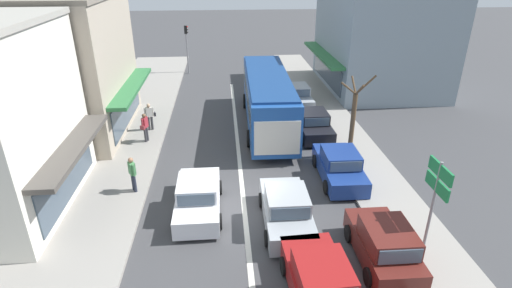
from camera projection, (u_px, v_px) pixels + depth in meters
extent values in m
plane|color=#3F3F42|center=(244.00, 208.00, 16.65)|extent=(140.00, 140.00, 0.00)
cube|color=silver|center=(240.00, 163.00, 20.26)|extent=(0.20, 28.00, 0.01)
cube|color=gray|center=(112.00, 150.00, 21.52)|extent=(5.20, 44.00, 0.14)
cube|color=gray|center=(348.00, 141.00, 22.51)|extent=(2.80, 44.00, 0.12)
cube|color=#4C4742|center=(72.00, 147.00, 15.70)|extent=(1.10, 6.72, 0.20)
cube|color=#425160|center=(67.00, 176.00, 16.22)|extent=(0.06, 5.84, 1.80)
cube|color=#B2A38E|center=(52.00, 70.00, 22.30)|extent=(7.46, 8.53, 7.57)
cube|color=#2D703D|center=(131.00, 87.00, 23.08)|extent=(1.10, 7.85, 0.20)
cube|color=#425160|center=(127.00, 108.00, 23.60)|extent=(0.06, 6.83, 1.80)
cube|color=#84939E|center=(381.00, 37.00, 30.62)|extent=(7.94, 10.18, 7.92)
cube|color=#2D703D|center=(323.00, 54.00, 30.81)|extent=(1.10, 9.36, 0.20)
cube|color=#425160|center=(327.00, 71.00, 31.39)|extent=(0.06, 8.14, 1.80)
cube|color=#1E4C99|center=(268.00, 98.00, 24.09)|extent=(2.76, 10.86, 2.70)
cube|color=#425160|center=(268.00, 92.00, 23.92)|extent=(2.79, 10.43, 0.90)
cube|color=beige|center=(277.00, 138.00, 19.27)|extent=(2.25, 0.11, 1.76)
cube|color=navy|center=(268.00, 76.00, 23.49)|extent=(2.61, 9.99, 0.12)
cylinder|color=black|center=(245.00, 101.00, 27.59)|extent=(0.28, 0.97, 0.96)
cylinder|color=black|center=(281.00, 100.00, 27.73)|extent=(0.28, 0.97, 0.96)
cylinder|color=black|center=(249.00, 138.00, 21.88)|extent=(0.28, 0.97, 0.96)
cylinder|color=black|center=(294.00, 137.00, 22.01)|extent=(0.28, 0.97, 0.96)
cube|color=maroon|center=(321.00, 288.00, 11.94)|extent=(1.92, 4.28, 0.72)
cube|color=maroon|center=(323.00, 273.00, 11.57)|extent=(1.64, 1.87, 0.60)
cube|color=#425160|center=(315.00, 252.00, 12.39)|extent=(1.44, 0.13, 0.51)
cylinder|color=black|center=(284.00, 266.00, 13.05)|extent=(0.21, 0.63, 0.62)
cylinder|color=black|center=(335.00, 261.00, 13.26)|extent=(0.21, 0.63, 0.62)
cube|color=silver|center=(198.00, 200.00, 16.25)|extent=(1.74, 4.21, 0.72)
cube|color=silver|center=(197.00, 187.00, 15.88)|extent=(1.57, 1.81, 0.60)
cube|color=#425160|center=(198.00, 176.00, 16.72)|extent=(1.44, 0.07, 0.51)
cube|color=#425160|center=(196.00, 200.00, 15.05)|extent=(1.40, 0.07, 0.48)
cylinder|color=black|center=(180.00, 189.00, 17.41)|extent=(0.18, 0.62, 0.62)
cylinder|color=black|center=(220.00, 187.00, 17.54)|extent=(0.18, 0.62, 0.62)
cylinder|color=black|center=(174.00, 224.00, 15.14)|extent=(0.18, 0.62, 0.62)
cylinder|color=black|center=(220.00, 222.00, 15.26)|extent=(0.18, 0.62, 0.62)
cube|color=#9EA3A8|center=(286.00, 213.00, 15.45)|extent=(1.77, 4.22, 0.72)
cube|color=#9EA3A8|center=(287.00, 200.00, 15.08)|extent=(1.58, 1.82, 0.60)
cube|color=#425160|center=(284.00, 187.00, 15.91)|extent=(1.44, 0.08, 0.51)
cube|color=#425160|center=(291.00, 214.00, 14.25)|extent=(1.40, 0.08, 0.48)
cylinder|color=black|center=(261.00, 200.00, 16.62)|extent=(0.19, 0.62, 0.62)
cylinder|color=black|center=(302.00, 198.00, 16.73)|extent=(0.19, 0.62, 0.62)
cylinder|color=black|center=(267.00, 238.00, 14.34)|extent=(0.19, 0.62, 0.62)
cylinder|color=black|center=(314.00, 236.00, 14.45)|extent=(0.19, 0.62, 0.62)
cube|color=#561E19|center=(382.00, 248.00, 13.57)|extent=(1.68, 3.72, 0.76)
cube|color=#561E19|center=(388.00, 237.00, 13.00)|extent=(1.54, 1.92, 0.64)
cube|color=#425160|center=(378.00, 219.00, 13.88)|extent=(1.40, 0.08, 0.54)
cube|color=#425160|center=(400.00, 257.00, 12.13)|extent=(1.37, 0.07, 0.51)
cylinder|color=black|center=(349.00, 233.00, 14.61)|extent=(0.19, 0.62, 0.62)
cylinder|color=black|center=(392.00, 231.00, 14.72)|extent=(0.19, 0.62, 0.62)
cylinder|color=black|center=(369.00, 277.00, 12.60)|extent=(0.19, 0.62, 0.62)
cylinder|color=black|center=(419.00, 274.00, 12.71)|extent=(0.19, 0.62, 0.62)
cube|color=navy|center=(339.00, 169.00, 18.66)|extent=(1.82, 4.24, 0.72)
cube|color=navy|center=(341.00, 157.00, 18.29)|extent=(1.60, 1.84, 0.60)
cube|color=#425160|center=(336.00, 149.00, 19.12)|extent=(1.44, 0.09, 0.51)
cube|color=#425160|center=(346.00, 167.00, 17.46)|extent=(1.41, 0.09, 0.48)
cylinder|color=black|center=(315.00, 161.00, 19.84)|extent=(0.19, 0.62, 0.62)
cylinder|color=black|center=(349.00, 160.00, 19.93)|extent=(0.19, 0.62, 0.62)
cylinder|color=black|center=(326.00, 187.00, 17.56)|extent=(0.19, 0.62, 0.62)
cylinder|color=black|center=(365.00, 186.00, 17.65)|extent=(0.19, 0.62, 0.62)
cube|color=black|center=(312.00, 126.00, 23.39)|extent=(1.76, 4.22, 0.72)
cube|color=black|center=(313.00, 116.00, 23.02)|extent=(1.58, 1.81, 0.60)
cube|color=#425160|center=(310.00, 111.00, 23.85)|extent=(1.44, 0.07, 0.51)
cube|color=#425160|center=(317.00, 122.00, 22.19)|extent=(1.40, 0.07, 0.48)
cylinder|color=black|center=(294.00, 122.00, 24.54)|extent=(0.19, 0.62, 0.62)
cylinder|color=black|center=(321.00, 121.00, 24.68)|extent=(0.19, 0.62, 0.62)
cylinder|color=black|center=(302.00, 139.00, 22.26)|extent=(0.19, 0.62, 0.62)
cylinder|color=black|center=(332.00, 137.00, 22.41)|extent=(0.19, 0.62, 0.62)
cube|color=#9EA3A8|center=(296.00, 98.00, 28.09)|extent=(1.85, 4.25, 0.72)
cube|color=#9EA3A8|center=(297.00, 89.00, 27.72)|extent=(1.62, 1.85, 0.60)
cube|color=#425160|center=(294.00, 86.00, 28.55)|extent=(1.44, 0.10, 0.51)
cube|color=#425160|center=(300.00, 93.00, 26.89)|extent=(1.41, 0.10, 0.48)
cylinder|color=black|center=(281.00, 96.00, 29.22)|extent=(0.20, 0.63, 0.62)
cylinder|color=black|center=(304.00, 95.00, 29.40)|extent=(0.20, 0.63, 0.62)
cylinder|color=black|center=(287.00, 107.00, 26.95)|extent=(0.20, 0.63, 0.62)
cylinder|color=black|center=(312.00, 106.00, 27.13)|extent=(0.20, 0.63, 0.62)
cylinder|color=gray|center=(187.00, 50.00, 35.15)|extent=(0.12, 0.12, 4.20)
cube|color=black|center=(186.00, 30.00, 34.41)|extent=(0.24, 0.24, 0.68)
sphere|color=red|center=(187.00, 27.00, 34.33)|extent=(0.13, 0.13, 0.13)
sphere|color=black|center=(187.00, 29.00, 34.42)|extent=(0.13, 0.13, 0.13)
sphere|color=black|center=(187.00, 32.00, 34.51)|extent=(0.13, 0.13, 0.13)
cylinder|color=gray|center=(432.00, 210.00, 13.38)|extent=(0.10, 0.10, 3.60)
cube|color=#19753D|center=(441.00, 171.00, 12.72)|extent=(0.08, 1.40, 0.44)
cube|color=white|center=(442.00, 171.00, 12.73)|extent=(0.01, 1.10, 0.10)
cube|color=#19753D|center=(437.00, 186.00, 12.96)|extent=(0.08, 1.40, 0.44)
cube|color=white|center=(439.00, 186.00, 12.96)|extent=(0.01, 1.10, 0.10)
cylinder|color=brown|center=(352.00, 126.00, 20.38)|extent=(0.24, 0.24, 3.37)
cylinder|color=brown|center=(354.00, 85.00, 19.89)|extent=(0.10, 0.89, 0.74)
cylinder|color=brown|center=(366.00, 85.00, 19.50)|extent=(0.99, 0.10, 0.99)
cylinder|color=brown|center=(360.00, 90.00, 19.08)|extent=(0.10, 1.01, 0.81)
cylinder|color=brown|center=(349.00, 88.00, 19.50)|extent=(0.84, 0.10, 0.68)
cylinder|color=#333338|center=(147.00, 134.00, 22.28)|extent=(0.14, 0.14, 0.84)
cylinder|color=#333338|center=(145.00, 135.00, 22.12)|extent=(0.14, 0.14, 0.84)
cube|color=#A82D38|center=(145.00, 123.00, 21.90)|extent=(0.34, 0.42, 0.56)
sphere|color=brown|center=(144.00, 116.00, 21.73)|extent=(0.22, 0.22, 0.22)
cylinder|color=#A82D38|center=(147.00, 121.00, 22.11)|extent=(0.09, 0.09, 0.54)
cylinder|color=#A82D38|center=(142.00, 124.00, 21.69)|extent=(0.09, 0.09, 0.54)
cube|color=maroon|center=(142.00, 128.00, 21.71)|extent=(0.26, 0.18, 0.22)
cylinder|color=#333338|center=(149.00, 123.00, 23.66)|extent=(0.14, 0.14, 0.84)
cylinder|color=#333338|center=(152.00, 123.00, 23.72)|extent=(0.14, 0.14, 0.84)
cube|color=beige|center=(149.00, 112.00, 23.39)|extent=(0.41, 0.32, 0.56)
sphere|color=tan|center=(148.00, 106.00, 23.22)|extent=(0.22, 0.22, 0.22)
cylinder|color=beige|center=(145.00, 113.00, 23.31)|extent=(0.09, 0.09, 0.54)
cylinder|color=beige|center=(153.00, 111.00, 23.48)|extent=(0.09, 0.09, 0.54)
cube|color=black|center=(155.00, 114.00, 23.60)|extent=(0.17, 0.26, 0.22)
cylinder|color=#232838|center=(135.00, 183.00, 17.37)|extent=(0.14, 0.14, 0.84)
cylinder|color=#232838|center=(133.00, 182.00, 17.50)|extent=(0.14, 0.14, 0.84)
cube|color=#478951|center=(132.00, 168.00, 17.14)|extent=(0.37, 0.42, 0.56)
sphere|color=#9E7051|center=(131.00, 160.00, 16.97)|extent=(0.22, 0.22, 0.22)
cylinder|color=#478951|center=(134.00, 170.00, 16.96)|extent=(0.09, 0.09, 0.54)
cylinder|color=#478951|center=(130.00, 166.00, 17.31)|extent=(0.09, 0.09, 0.54)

